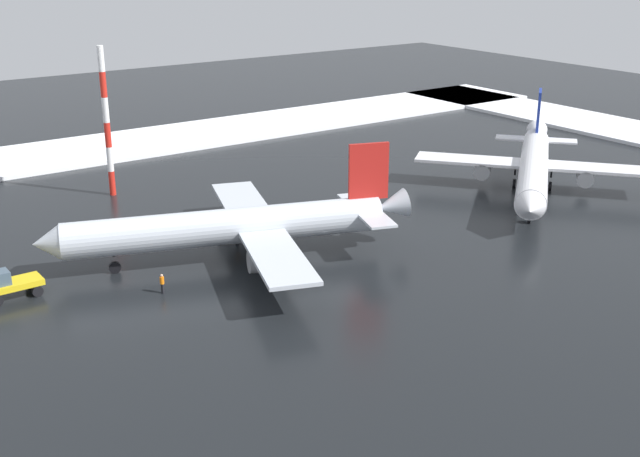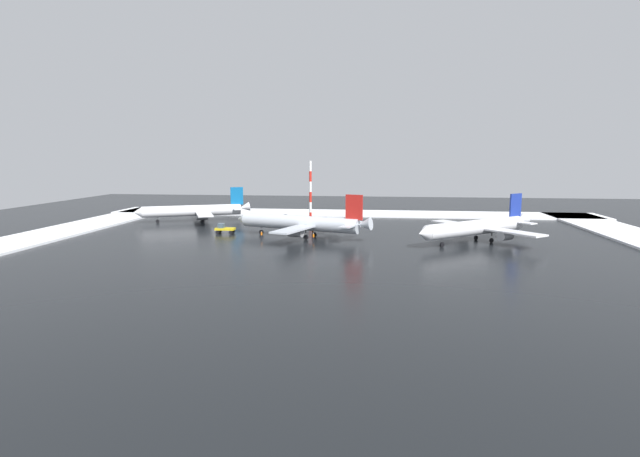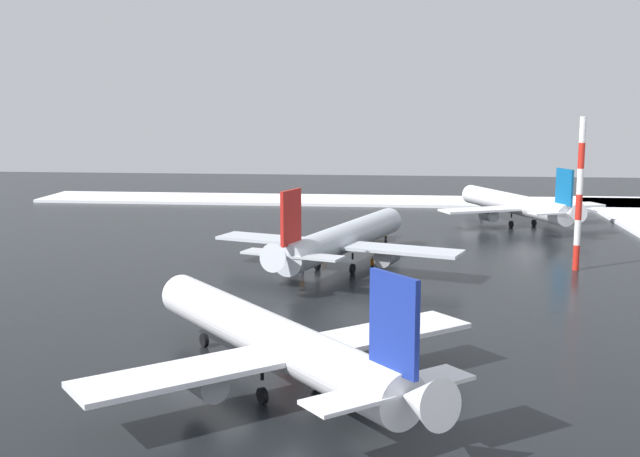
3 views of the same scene
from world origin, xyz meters
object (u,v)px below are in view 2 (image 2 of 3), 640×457
at_px(pushback_tug, 224,228).
at_px(airplane_parked_starboard, 195,211).
at_px(airplane_far_rear, 302,223).
at_px(antenna_mast, 310,192).
at_px(airplane_parked_portside, 478,227).
at_px(ground_crew_by_nose_gear, 313,231).
at_px(ground_crew_near_tug, 261,235).
at_px(ground_crew_beside_wing, 313,237).

bearing_deg(pushback_tug, airplane_parked_starboard, -55.08).
distance_m(airplane_far_rear, antenna_mast, 26.51).
bearing_deg(pushback_tug, airplane_parked_portside, 173.77).
xyz_separation_m(airplane_far_rear, ground_crew_by_nose_gear, (-1.94, -3.44, -2.39)).
distance_m(airplane_far_rear, ground_crew_near_tug, 9.46).
relative_size(pushback_tug, ground_crew_near_tug, 2.72).
bearing_deg(antenna_mast, ground_crew_near_tug, 76.31).
bearing_deg(ground_crew_by_nose_gear, airplane_far_rear, -158.55).
bearing_deg(airplane_parked_starboard, pushback_tug, 101.83).
height_order(airplane_parked_portside, ground_crew_by_nose_gear, airplane_parked_portside).
xyz_separation_m(airplane_far_rear, pushback_tug, (19.27, -3.48, -2.08)).
xyz_separation_m(airplane_parked_portside, ground_crew_near_tug, (46.88, 1.20, -2.31)).
bearing_deg(ground_crew_beside_wing, pushback_tug, 22.43).
xyz_separation_m(airplane_parked_portside, ground_crew_beside_wing, (35.04, 2.49, -2.31)).
xyz_separation_m(airplane_far_rear, ground_crew_beside_wing, (-3.14, 4.12, -2.39)).
relative_size(pushback_tug, ground_crew_by_nose_gear, 2.72).
distance_m(airplane_parked_portside, ground_crew_beside_wing, 35.21).
relative_size(airplane_parked_portside, pushback_tug, 5.97).
height_order(airplane_parked_portside, airplane_parked_starboard, airplane_parked_portside).
distance_m(airplane_parked_starboard, pushback_tug, 25.18).
bearing_deg(antenna_mast, ground_crew_by_nose_gear, 99.18).
bearing_deg(airplane_parked_starboard, ground_crew_near_tug, 109.38).
xyz_separation_m(airplane_far_rear, ground_crew_near_tug, (8.70, 2.82, -2.39)).
bearing_deg(ground_crew_by_nose_gear, ground_crew_near_tug, 171.37).
bearing_deg(airplane_parked_starboard, antenna_mast, 159.62).
height_order(airplane_far_rear, ground_crew_beside_wing, airplane_far_rear).
bearing_deg(airplane_parked_portside, airplane_far_rear, -41.98).
distance_m(ground_crew_by_nose_gear, antenna_mast, 24.02).
xyz_separation_m(airplane_parked_starboard, antenna_mast, (-32.35, -2.17, 5.36)).
bearing_deg(airplane_parked_starboard, airplane_far_rear, 120.84).
bearing_deg(ground_crew_by_nose_gear, airplane_parked_starboard, 111.45).
bearing_deg(airplane_parked_portside, ground_crew_near_tug, -38.08).
distance_m(airplane_parked_starboard, antenna_mast, 32.86).
xyz_separation_m(pushback_tug, ground_crew_beside_wing, (-22.41, 7.60, -0.31)).
relative_size(airplane_far_rear, airplane_parked_portside, 1.20).
relative_size(ground_crew_beside_wing, ground_crew_by_nose_gear, 1.00).
bearing_deg(antenna_mast, airplane_far_rear, 93.74).
bearing_deg(airplane_far_rear, pushback_tug, 8.94).
height_order(pushback_tug, ground_crew_near_tug, pushback_tug).
height_order(airplane_parked_starboard, antenna_mast, antenna_mast).
bearing_deg(pushback_tug, ground_crew_beside_wing, 160.12).
relative_size(ground_crew_beside_wing, ground_crew_near_tug, 1.00).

